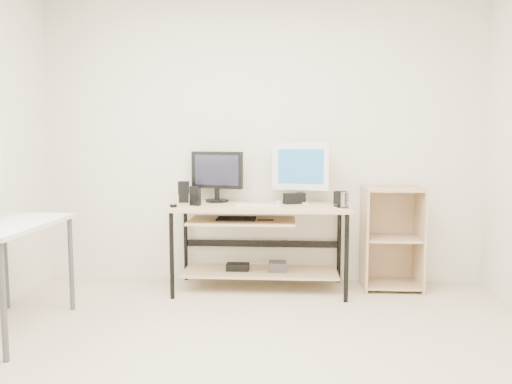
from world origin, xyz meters
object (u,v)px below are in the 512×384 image
Objects in this scene: desk at (257,229)px; white_imac at (301,168)px; side_table at (2,235)px; audio_controller at (195,196)px; shelf_unit at (391,237)px; black_monitor at (217,173)px.

white_imac is (0.38, 0.16, 0.52)m from desk.
white_imac is at bearing 23.08° from desk.
side_table is 1.51m from audio_controller.
desk is 0.66m from white_imac.
white_imac reaches higher than side_table.
white_imac is 0.96m from audio_controller.
shelf_unit is at bearing 26.92° from audio_controller.
white_imac reaches higher than shelf_unit.
white_imac reaches higher than black_monitor.
side_table is at bearing -138.57° from white_imac.
desk is at bearing -146.50° from white_imac.
white_imac is at bearing 31.01° from side_table.
side_table is 6.01× the size of audio_controller.
desk is at bearing -172.23° from shelf_unit.
audio_controller reaches higher than shelf_unit.
desk is 3.10× the size of black_monitor.
audio_controller is (1.13, 0.98, 0.16)m from side_table.
white_imac reaches higher than audio_controller.
side_table is 1.82m from black_monitor.
black_monitor is at bearing 153.53° from desk.
audio_controller is at bearing -171.47° from desk.
side_table is at bearing -120.14° from audio_controller.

